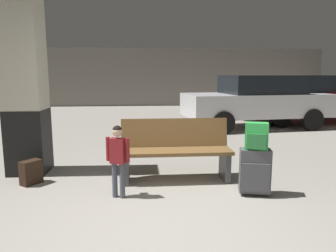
{
  "coord_description": "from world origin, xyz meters",
  "views": [
    {
      "loc": [
        -0.16,
        -2.91,
        1.54
      ],
      "look_at": [
        0.2,
        1.3,
        0.85
      ],
      "focal_mm": 33.97,
      "sensor_mm": 36.0,
      "label": 1
    }
  ],
  "objects_px": {
    "suitcase": "(255,171)",
    "backpack_dark_floor": "(31,172)",
    "child": "(118,154)",
    "backpack_bright": "(256,136)",
    "parked_car_side": "(306,97)",
    "structural_pillar": "(24,73)",
    "parked_car_near": "(257,100)",
    "bench": "(176,150)"
  },
  "relations": [
    {
      "from": "child",
      "to": "backpack_dark_floor",
      "type": "bearing_deg",
      "value": 154.42
    },
    {
      "from": "bench",
      "to": "backpack_dark_floor",
      "type": "height_order",
      "value": "bench"
    },
    {
      "from": "structural_pillar",
      "to": "bench",
      "type": "height_order",
      "value": "structural_pillar"
    },
    {
      "from": "bench",
      "to": "backpack_dark_floor",
      "type": "bearing_deg",
      "value": -179.09
    },
    {
      "from": "bench",
      "to": "backpack_bright",
      "type": "height_order",
      "value": "backpack_bright"
    },
    {
      "from": "backpack_dark_floor",
      "to": "backpack_bright",
      "type": "bearing_deg",
      "value": -12.8
    },
    {
      "from": "parked_car_near",
      "to": "parked_car_side",
      "type": "bearing_deg",
      "value": 23.29
    },
    {
      "from": "backpack_dark_floor",
      "to": "parked_car_side",
      "type": "distance_m",
      "value": 8.7
    },
    {
      "from": "bench",
      "to": "parked_car_near",
      "type": "bearing_deg",
      "value": 57.27
    },
    {
      "from": "suitcase",
      "to": "parked_car_side",
      "type": "bearing_deg",
      "value": 57.24
    },
    {
      "from": "suitcase",
      "to": "backpack_dark_floor",
      "type": "relative_size",
      "value": 1.78
    },
    {
      "from": "child",
      "to": "backpack_bright",
      "type": "bearing_deg",
      "value": -2.41
    },
    {
      "from": "structural_pillar",
      "to": "backpack_bright",
      "type": "relative_size",
      "value": 9.27
    },
    {
      "from": "suitcase",
      "to": "child",
      "type": "distance_m",
      "value": 1.75
    },
    {
      "from": "bench",
      "to": "backpack_dark_floor",
      "type": "xyz_separation_m",
      "value": [
        -2.07,
        -0.03,
        -0.28
      ]
    },
    {
      "from": "parked_car_side",
      "to": "backpack_dark_floor",
      "type": "bearing_deg",
      "value": -142.27
    },
    {
      "from": "parked_car_near",
      "to": "structural_pillar",
      "type": "bearing_deg",
      "value": -142.84
    },
    {
      "from": "backpack_dark_floor",
      "to": "parked_car_near",
      "type": "bearing_deg",
      "value": 42.27
    },
    {
      "from": "backpack_bright",
      "to": "structural_pillar",
      "type": "bearing_deg",
      "value": 158.3
    },
    {
      "from": "backpack_dark_floor",
      "to": "suitcase",
      "type": "bearing_deg",
      "value": -12.79
    },
    {
      "from": "bench",
      "to": "backpack_bright",
      "type": "distance_m",
      "value": 1.23
    },
    {
      "from": "suitcase",
      "to": "parked_car_side",
      "type": "height_order",
      "value": "parked_car_side"
    },
    {
      "from": "structural_pillar",
      "to": "child",
      "type": "height_order",
      "value": "structural_pillar"
    },
    {
      "from": "child",
      "to": "suitcase",
      "type": "bearing_deg",
      "value": -2.4
    },
    {
      "from": "structural_pillar",
      "to": "backpack_bright",
      "type": "bearing_deg",
      "value": -21.7
    },
    {
      "from": "child",
      "to": "backpack_dark_floor",
      "type": "xyz_separation_m",
      "value": [
        -1.27,
        0.61,
        -0.4
      ]
    },
    {
      "from": "structural_pillar",
      "to": "parked_car_near",
      "type": "height_order",
      "value": "structural_pillar"
    },
    {
      "from": "backpack_dark_floor",
      "to": "parked_car_near",
      "type": "relative_size",
      "value": 0.08
    },
    {
      "from": "bench",
      "to": "backpack_bright",
      "type": "bearing_deg",
      "value": -37.32
    },
    {
      "from": "backpack_dark_floor",
      "to": "parked_car_side",
      "type": "height_order",
      "value": "parked_car_side"
    },
    {
      "from": "bench",
      "to": "parked_car_near",
      "type": "height_order",
      "value": "parked_car_near"
    },
    {
      "from": "parked_car_side",
      "to": "backpack_bright",
      "type": "bearing_deg",
      "value": -122.76
    },
    {
      "from": "structural_pillar",
      "to": "bench",
      "type": "xyz_separation_m",
      "value": [
        2.27,
        -0.56,
        -1.12
      ]
    },
    {
      "from": "child",
      "to": "parked_car_side",
      "type": "bearing_deg",
      "value": 46.65
    },
    {
      "from": "parked_car_near",
      "to": "bench",
      "type": "bearing_deg",
      "value": -122.73
    },
    {
      "from": "suitcase",
      "to": "parked_car_side",
      "type": "distance_m",
      "value": 7.14
    },
    {
      "from": "backpack_bright",
      "to": "parked_car_side",
      "type": "distance_m",
      "value": 7.13
    },
    {
      "from": "parked_car_side",
      "to": "structural_pillar",
      "type": "bearing_deg",
      "value": -146.26
    },
    {
      "from": "suitcase",
      "to": "parked_car_near",
      "type": "relative_size",
      "value": 0.14
    },
    {
      "from": "suitcase",
      "to": "backpack_dark_floor",
      "type": "height_order",
      "value": "suitcase"
    },
    {
      "from": "suitcase",
      "to": "structural_pillar",
      "type": "bearing_deg",
      "value": 158.31
    },
    {
      "from": "suitcase",
      "to": "parked_car_near",
      "type": "height_order",
      "value": "parked_car_near"
    }
  ]
}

